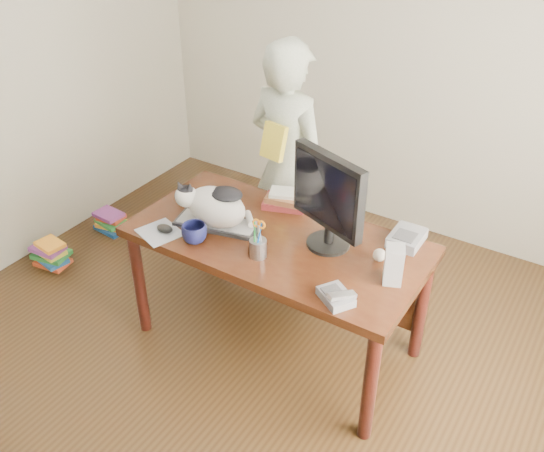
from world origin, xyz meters
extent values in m
plane|color=black|center=(0.00, 0.00, 0.00)|extent=(4.50, 4.50, 0.00)
plane|color=beige|center=(0.00, 2.25, 1.35)|extent=(4.00, 0.00, 4.00)
cube|color=black|center=(0.00, 0.60, 0.72)|extent=(1.60, 0.80, 0.05)
cylinder|color=black|center=(-0.74, 0.26, 0.35)|extent=(0.07, 0.07, 0.70)
cylinder|color=black|center=(0.74, 0.26, 0.35)|extent=(0.07, 0.07, 0.70)
cylinder|color=black|center=(-0.74, 0.94, 0.35)|extent=(0.07, 0.07, 0.70)
cylinder|color=black|center=(0.74, 0.94, 0.35)|extent=(0.07, 0.07, 0.70)
cube|color=black|center=(0.00, 0.96, 0.40)|extent=(1.45, 0.03, 0.50)
cube|color=black|center=(-0.34, 0.52, 0.76)|extent=(0.50, 0.28, 0.02)
cube|color=#A6A5AA|center=(-0.34, 0.52, 0.78)|extent=(0.46, 0.24, 0.01)
ellipsoid|color=silver|center=(-0.34, 0.52, 0.87)|extent=(0.39, 0.29, 0.22)
ellipsoid|color=silver|center=(-0.50, 0.46, 0.92)|extent=(0.15, 0.15, 0.12)
ellipsoid|color=black|center=(-0.50, 0.46, 0.96)|extent=(0.11, 0.10, 0.05)
cone|color=black|center=(-0.52, 0.45, 0.98)|extent=(0.07, 0.07, 0.07)
cone|color=black|center=(-0.47, 0.46, 0.98)|extent=(0.07, 0.06, 0.07)
ellipsoid|color=black|center=(-0.28, 0.54, 0.96)|extent=(0.22, 0.19, 0.05)
cylinder|color=silver|center=(-0.19, 0.61, 0.80)|extent=(0.13, 0.13, 0.05)
cylinder|color=black|center=(0.26, 0.69, 0.76)|extent=(0.30, 0.30, 0.02)
cylinder|color=black|center=(0.26, 0.69, 0.82)|extent=(0.06, 0.06, 0.10)
cube|color=black|center=(0.26, 0.67, 1.08)|extent=(0.46, 0.21, 0.40)
cube|color=black|center=(0.25, 0.64, 1.08)|extent=(0.40, 0.15, 0.33)
cylinder|color=gray|center=(0.01, 0.40, 0.80)|extent=(0.09, 0.09, 0.10)
cylinder|color=black|center=(-0.01, 0.41, 0.88)|extent=(0.03, 0.03, 0.15)
cylinder|color=#0C4BAF|center=(0.02, 0.39, 0.88)|extent=(0.02, 0.03, 0.15)
cylinder|color=red|center=(0.01, 0.42, 0.88)|extent=(0.01, 0.04, 0.15)
cylinder|color=#1A822C|center=(0.00, 0.39, 0.88)|extent=(0.02, 0.03, 0.15)
cylinder|color=silver|center=(0.02, 0.40, 0.89)|extent=(0.02, 0.02, 0.11)
cylinder|color=silver|center=(0.03, 0.40, 0.89)|extent=(0.02, 0.02, 0.11)
torus|color=orange|center=(0.01, 0.40, 0.95)|extent=(0.05, 0.02, 0.05)
torus|color=orange|center=(0.04, 0.40, 0.95)|extent=(0.05, 0.02, 0.05)
cube|color=#A1A5AD|center=(-0.56, 0.30, 0.75)|extent=(0.27, 0.26, 0.00)
ellipsoid|color=black|center=(-0.54, 0.32, 0.77)|extent=(0.11, 0.09, 0.04)
imported|color=black|center=(-0.35, 0.33, 0.80)|extent=(0.19, 0.19, 0.11)
cube|color=slate|center=(0.51, 0.30, 0.77)|extent=(0.21, 0.19, 0.04)
cube|color=#39393B|center=(0.48, 0.31, 0.79)|extent=(0.10, 0.11, 0.01)
cube|color=silver|center=(0.54, 0.29, 0.80)|extent=(0.11, 0.14, 0.05)
cube|color=gray|center=(0.67, 0.58, 0.85)|extent=(0.12, 0.12, 0.20)
sphere|color=beige|center=(0.55, 0.70, 0.78)|extent=(0.07, 0.07, 0.07)
cube|color=#521517|center=(-0.14, 0.91, 0.77)|extent=(0.29, 0.25, 0.04)
cube|color=brown|center=(-0.13, 0.91, 0.81)|extent=(0.25, 0.21, 0.03)
cube|color=silver|center=(-0.15, 0.91, 0.83)|extent=(0.19, 0.17, 0.02)
cube|color=slate|center=(0.60, 0.93, 0.78)|extent=(0.16, 0.21, 0.06)
cube|color=#39393B|center=(0.61, 0.89, 0.81)|extent=(0.11, 0.11, 0.01)
imported|color=silver|center=(-0.32, 1.24, 0.81)|extent=(0.65, 0.48, 1.63)
cube|color=gold|center=(-0.32, 1.07, 1.05)|extent=(0.17, 0.12, 0.21)
cube|color=#B03619|center=(-1.75, 0.40, 0.01)|extent=(0.25, 0.19, 0.03)
cube|color=navy|center=(-1.74, 0.39, 0.04)|extent=(0.23, 0.18, 0.03)
cube|color=#22742D|center=(-1.76, 0.41, 0.08)|extent=(0.27, 0.22, 0.03)
cube|color=gold|center=(-1.75, 0.40, 0.11)|extent=(0.21, 0.16, 0.03)
cube|color=#7F3586|center=(-1.76, 0.39, 0.14)|extent=(0.23, 0.17, 0.03)
cube|color=#FFA22A|center=(-1.74, 0.41, 0.17)|extent=(0.21, 0.17, 0.03)
cube|color=navy|center=(-1.72, 0.95, 0.02)|extent=(0.25, 0.19, 0.03)
cube|color=#FFA22A|center=(-1.73, 0.96, 0.05)|extent=(0.22, 0.19, 0.03)
cube|color=#22742D|center=(-1.71, 0.94, 0.08)|extent=(0.24, 0.19, 0.03)
cube|color=#B03619|center=(-1.72, 0.96, 0.11)|extent=(0.21, 0.16, 0.03)
cube|color=#7F3586|center=(-1.73, 0.94, 0.14)|extent=(0.22, 0.17, 0.03)
camera|label=1|loc=(1.42, -1.69, 2.57)|focal=40.00mm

